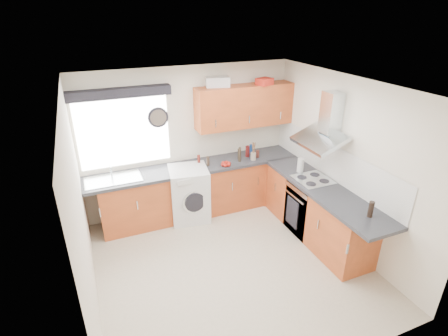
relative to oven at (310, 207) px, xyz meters
name	(u,v)px	position (x,y,z in m)	size (l,w,h in m)	color
ground_plane	(231,264)	(-1.50, -0.30, -0.42)	(3.60, 3.60, 0.00)	beige
ceiling	(233,88)	(-1.50, -0.30, 2.08)	(3.60, 3.60, 0.02)	white
wall_back	(189,141)	(-1.50, 1.50, 0.82)	(3.60, 0.02, 2.50)	silver
wall_front	(318,279)	(-1.50, -2.10, 0.82)	(3.60, 0.02, 2.50)	silver
wall_left	(81,216)	(-3.30, -0.30, 0.82)	(0.02, 3.60, 2.50)	silver
wall_right	(345,164)	(0.30, -0.30, 0.82)	(0.02, 3.60, 2.50)	silver
window	(124,132)	(-2.55, 1.49, 1.12)	(1.40, 0.02, 1.10)	silver
window_blind	(120,93)	(-2.55, 1.40, 1.76)	(1.50, 0.18, 0.14)	black
splashback	(331,161)	(0.29, 0.00, 0.75)	(0.01, 3.00, 0.54)	white
base_cab_back	(191,192)	(-1.60, 1.21, 0.01)	(3.00, 0.58, 0.86)	#A0441E
base_cab_corner	(272,176)	(0.00, 1.20, 0.01)	(0.60, 0.60, 0.86)	#A0441E
base_cab_right	(316,211)	(0.01, -0.15, 0.01)	(0.58, 2.10, 0.86)	#A0441E
worktop_back	(195,167)	(-1.50, 1.20, 0.46)	(3.60, 0.62, 0.05)	#28292E
worktop_right	(325,190)	(0.00, -0.30, 0.46)	(0.62, 2.42, 0.05)	#28292E
sink	(113,177)	(-2.83, 1.20, 0.52)	(0.84, 0.46, 0.10)	silver
oven	(310,207)	(0.00, 0.00, 0.00)	(0.56, 0.58, 0.85)	black
hob_plate	(313,180)	(0.00, 0.00, 0.49)	(0.52, 0.52, 0.01)	silver
extractor_hood	(325,126)	(0.10, 0.00, 1.34)	(0.52, 0.78, 0.66)	silver
upper_cabinets	(245,106)	(-0.55, 1.32, 1.38)	(1.70, 0.35, 0.70)	#A0441E
washing_machine	(189,194)	(-1.66, 1.10, 0.03)	(0.63, 0.61, 0.92)	silver
wall_clock	(158,118)	(-2.00, 1.46, 1.30)	(0.33, 0.33, 0.04)	black
casserole	(217,81)	(-1.01, 1.42, 1.80)	(0.38, 0.27, 0.16)	silver
storage_box	(264,82)	(-0.25, 1.22, 1.78)	(0.24, 0.20, 0.11)	red
utensil_pot	(253,156)	(-0.49, 1.05, 0.55)	(0.09, 0.09, 0.13)	gray
kitchen_roll	(301,165)	(-0.02, 0.33, 0.60)	(0.11, 0.11, 0.23)	silver
tomato_cluster	(226,164)	(-1.03, 1.00, 0.52)	(0.15, 0.15, 0.07)	#9E180F
jar_0	(240,154)	(-0.74, 1.08, 0.61)	(0.04, 0.04, 0.26)	#33281C
jar_1	(239,154)	(-0.70, 1.17, 0.58)	(0.06, 0.06, 0.19)	black
jar_2	(208,161)	(-1.30, 1.12, 0.57)	(0.05, 0.05, 0.16)	#35271D
jar_3	(258,154)	(-0.37, 1.13, 0.55)	(0.06, 0.06, 0.13)	#57261F
jar_4	(251,149)	(-0.39, 1.35, 0.56)	(0.06, 0.06, 0.16)	navy
jar_5	(199,159)	(-1.41, 1.29, 0.56)	(0.05, 0.05, 0.14)	#551812
jar_6	(247,151)	(-0.52, 1.22, 0.58)	(0.07, 0.07, 0.20)	#551212
bottle_0	(371,209)	(0.05, -1.13, 0.59)	(0.07, 0.07, 0.21)	black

